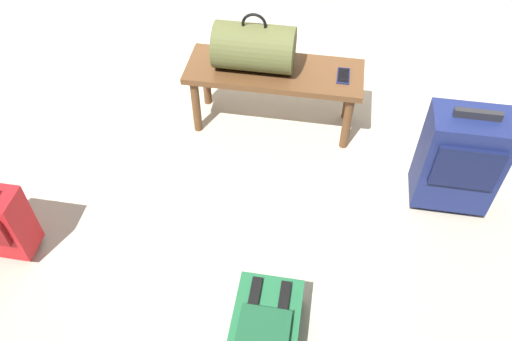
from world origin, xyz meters
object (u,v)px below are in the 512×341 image
Objects in this scene: duffel_bag_olive at (254,47)px; suitcase_upright_navy at (460,159)px; cell_phone at (343,76)px; bench at (274,78)px; backpack_green at (266,324)px.

suitcase_upright_navy is at bearing -22.99° from duffel_bag_olive.
duffel_bag_olive is at bearing 157.01° from suitcase_upright_navy.
bench is at bearing 179.52° from cell_phone.
suitcase_upright_navy is (0.99, -0.47, -0.02)m from bench.
backpack_green is at bearing -83.01° from bench.
bench is 0.39m from cell_phone.
cell_phone is (0.50, -0.00, -0.13)m from duffel_bag_olive.
cell_phone is 0.23× the size of suitcase_upright_navy.
duffel_bag_olive is at bearing 101.69° from backpack_green.
duffel_bag_olive reaches higher than backpack_green.
bench is 1.10m from suitcase_upright_navy.
duffel_bag_olive is 1.22m from suitcase_upright_navy.
backpack_green is (0.28, -1.38, -0.44)m from duffel_bag_olive.
duffel_bag_olive is at bearing -180.00° from bench.
cell_phone is at bearing -0.37° from duffel_bag_olive.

